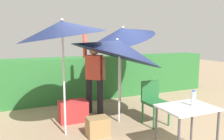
# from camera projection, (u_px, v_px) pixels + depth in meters

# --- Properties ---
(ground_plane) EXTENTS (24.00, 24.00, 0.00)m
(ground_plane) POSITION_uv_depth(u_px,v_px,m) (118.00, 124.00, 4.65)
(ground_plane) COLOR #9E8466
(hedge_row) EXTENTS (8.00, 0.70, 1.22)m
(hedge_row) POSITION_uv_depth(u_px,v_px,m) (86.00, 78.00, 6.56)
(hedge_row) COLOR #2D7033
(hedge_row) RESTS_ON ground_plane
(umbrella_rainbow) EXTENTS (1.60, 1.57, 2.29)m
(umbrella_rainbow) POSITION_uv_depth(u_px,v_px,m) (122.00, 34.00, 5.34)
(umbrella_rainbow) COLOR silver
(umbrella_rainbow) RESTS_ON ground_plane
(umbrella_orange) EXTENTS (1.61, 1.59, 2.20)m
(umbrella_orange) POSITION_uv_depth(u_px,v_px,m) (62.00, 29.00, 3.87)
(umbrella_orange) COLOR silver
(umbrella_orange) RESTS_ON ground_plane
(umbrella_yellow) EXTENTS (1.92, 1.90, 1.99)m
(umbrella_yellow) POSITION_uv_depth(u_px,v_px,m) (118.00, 48.00, 4.61)
(umbrella_yellow) COLOR silver
(umbrella_yellow) RESTS_ON ground_plane
(person_vendor) EXTENTS (0.47, 0.43, 1.88)m
(person_vendor) POSITION_uv_depth(u_px,v_px,m) (94.00, 74.00, 5.22)
(person_vendor) COLOR black
(person_vendor) RESTS_ON ground_plane
(chair_plastic) EXTENTS (0.47, 0.47, 0.89)m
(chair_plastic) POSITION_uv_depth(u_px,v_px,m) (154.00, 99.00, 4.65)
(chair_plastic) COLOR #236633
(chair_plastic) RESTS_ON ground_plane
(cooler_box) EXTENTS (0.59, 0.37, 0.44)m
(cooler_box) POSITION_uv_depth(u_px,v_px,m) (73.00, 111.00, 4.81)
(cooler_box) COLOR red
(cooler_box) RESTS_ON ground_plane
(crate_cardboard) EXTENTS (0.40, 0.29, 0.35)m
(crate_cardboard) POSITION_uv_depth(u_px,v_px,m) (98.00, 127.00, 4.09)
(crate_cardboard) COLOR #9E7A4C
(crate_cardboard) RESTS_ON ground_plane
(folding_table) EXTENTS (0.80, 0.60, 0.77)m
(folding_table) POSITION_uv_depth(u_px,v_px,m) (187.00, 113.00, 3.35)
(folding_table) COLOR #4C4C51
(folding_table) RESTS_ON ground_plane
(bottle_water) EXTENTS (0.07, 0.07, 0.24)m
(bottle_water) POSITION_uv_depth(u_px,v_px,m) (193.00, 99.00, 3.35)
(bottle_water) COLOR silver
(bottle_water) RESTS_ON folding_table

